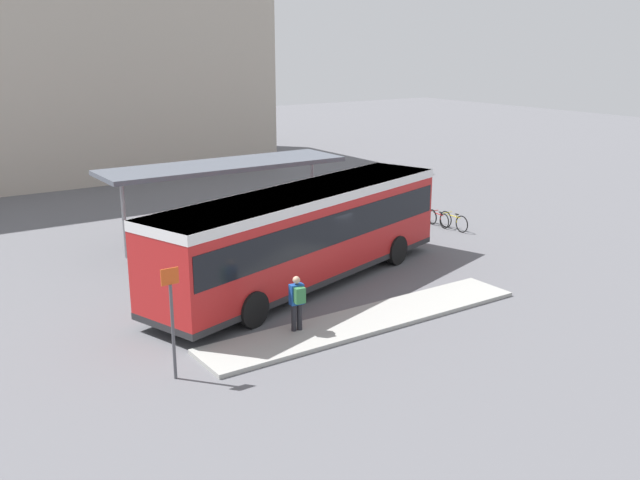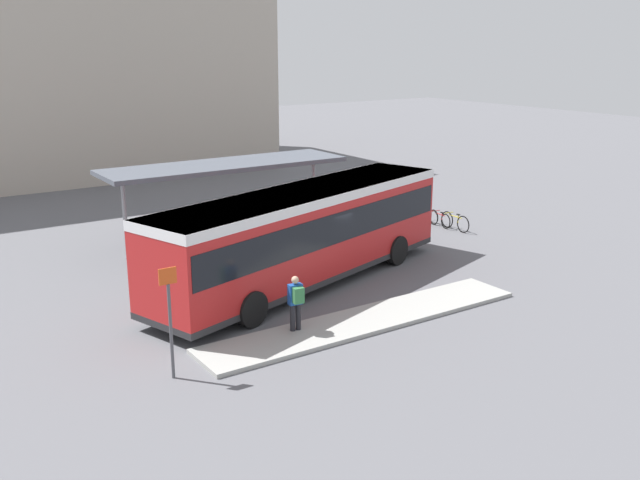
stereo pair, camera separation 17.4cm
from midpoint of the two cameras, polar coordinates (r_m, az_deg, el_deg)
ground_plane at (r=23.99m, az=-1.01°, el=-3.54°), size 120.00×120.00×0.00m
curb_island at (r=20.85m, az=3.91°, el=-6.42°), size 10.39×1.80×0.12m
city_bus at (r=23.45m, az=-1.01°, el=0.79°), size 12.45×6.09×3.21m
pedestrian_waiting at (r=19.61m, az=-1.68°, el=-4.82°), size 0.41×0.43×1.58m
bicycle_yellow at (r=31.28m, az=10.91°, el=1.45°), size 0.48×1.74×0.75m
bicycle_red at (r=31.80m, az=9.70°, el=1.68°), size 0.48×1.56×0.68m
bicycle_white at (r=32.43m, az=8.73°, el=1.99°), size 0.48×1.57×0.68m
station_shelter at (r=28.75m, az=-7.42°, el=5.85°), size 9.89×2.80×3.20m
potted_planter_near_shelter at (r=25.59m, az=-10.66°, el=-1.17°), size 0.77×0.77×1.16m
platform_sign at (r=17.29m, az=-11.62°, el=-6.12°), size 0.44×0.08×2.80m
station_building at (r=47.95m, az=-21.74°, el=14.37°), size 25.73×14.27×15.48m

